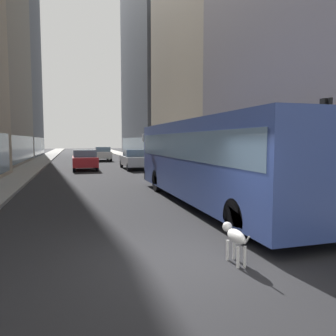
# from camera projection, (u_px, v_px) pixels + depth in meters

# --- Properties ---
(ground_plane) EXTENTS (120.00, 120.00, 0.00)m
(ground_plane) POSITION_uv_depth(u_px,v_px,m) (91.00, 160.00, 39.82)
(ground_plane) COLOR #232326
(sidewalk_left) EXTENTS (2.40, 110.00, 0.15)m
(sidewalk_left) POSITION_uv_depth(u_px,v_px,m) (42.00, 160.00, 38.23)
(sidewalk_left) COLOR gray
(sidewalk_left) RESTS_ON ground
(sidewalk_right) EXTENTS (2.40, 110.00, 0.15)m
(sidewalk_right) POSITION_uv_depth(u_px,v_px,m) (137.00, 158.00, 41.40)
(sidewalk_right) COLOR #ADA89E
(sidewalk_right) RESTS_ON ground
(building_right_mid) EXTENTS (10.54, 16.28, 19.27)m
(building_right_mid) POSITION_uv_depth(u_px,v_px,m) (225.00, 64.00, 30.66)
(building_right_mid) COLOR #A0937F
(building_right_mid) RESTS_ON ground
(building_right_far) EXTENTS (10.40, 22.41, 34.52)m
(building_right_far) POSITION_uv_depth(u_px,v_px,m) (164.00, 45.00, 50.65)
(building_right_far) COLOR #4C515B
(building_right_far) RESTS_ON ground
(transit_bus) EXTENTS (2.78, 11.53, 3.05)m
(transit_bus) POSITION_uv_depth(u_px,v_px,m) (211.00, 156.00, 11.87)
(transit_bus) COLOR #33478C
(transit_bus) RESTS_ON ground
(car_red_coupe) EXTENTS (1.90, 4.11, 1.62)m
(car_red_coupe) POSITION_uv_depth(u_px,v_px,m) (85.00, 160.00, 25.96)
(car_red_coupe) COLOR red
(car_red_coupe) RESTS_ON ground
(car_silver_sedan) EXTENTS (1.89, 4.62, 1.62)m
(car_silver_sedan) POSITION_uv_depth(u_px,v_px,m) (135.00, 159.00, 26.76)
(car_silver_sedan) COLOR #B7BABF
(car_silver_sedan) RESTS_ON ground
(car_white_van) EXTENTS (1.77, 4.40, 1.62)m
(car_white_van) POSITION_uv_depth(u_px,v_px,m) (103.00, 154.00, 38.07)
(car_white_van) COLOR silver
(car_white_van) RESTS_ON ground
(dalmatian_dog) EXTENTS (0.22, 0.96, 0.72)m
(dalmatian_dog) POSITION_uv_depth(u_px,v_px,m) (235.00, 236.00, 6.24)
(dalmatian_dog) COLOR white
(dalmatian_dog) RESTS_ON ground
(traffic_light_near) EXTENTS (0.24, 0.41, 3.40)m
(traffic_light_near) POSITION_uv_depth(u_px,v_px,m) (327.00, 138.00, 9.22)
(traffic_light_near) COLOR black
(traffic_light_near) RESTS_ON sidewalk_right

